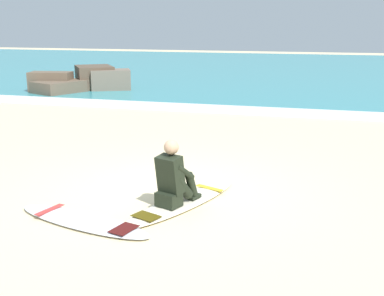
# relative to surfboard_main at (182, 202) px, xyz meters

# --- Properties ---
(ground_plane) EXTENTS (80.00, 80.00, 0.00)m
(ground_plane) POSITION_rel_surfboard_main_xyz_m (-0.39, 0.44, -0.04)
(ground_plane) COLOR beige
(sea) EXTENTS (80.00, 28.00, 0.10)m
(sea) POSITION_rel_surfboard_main_xyz_m (-0.39, 21.61, 0.01)
(sea) COLOR teal
(sea) RESTS_ON ground
(breaking_foam) EXTENTS (80.00, 0.90, 0.11)m
(breaking_foam) POSITION_rel_surfboard_main_xyz_m (-0.39, 7.91, 0.02)
(breaking_foam) COLOR white
(breaking_foam) RESTS_ON ground
(surfboard_main) EXTENTS (1.38, 2.46, 0.08)m
(surfboard_main) POSITION_rel_surfboard_main_xyz_m (0.00, 0.00, 0.00)
(surfboard_main) COLOR #EFE5C6
(surfboard_main) RESTS_ON ground
(surfer_seated) EXTENTS (0.55, 0.77, 0.95)m
(surfer_seated) POSITION_rel_surfboard_main_xyz_m (-0.07, -0.17, 0.40)
(surfer_seated) COLOR black
(surfer_seated) RESTS_ON surfboard_main
(surfboard_spare_near) EXTENTS (2.23, 1.04, 0.08)m
(surfboard_spare_near) POSITION_rel_surfboard_main_xyz_m (-1.07, -1.02, 0.00)
(surfboard_spare_near) COLOR silver
(surfboard_spare_near) RESTS_ON ground
(rock_outcrop_distant) EXTENTS (3.67, 3.55, 0.96)m
(rock_outcrop_distant) POSITION_rel_surfboard_main_xyz_m (-7.17, 10.48, 0.36)
(rock_outcrop_distant) COLOR brown
(rock_outcrop_distant) RESTS_ON ground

